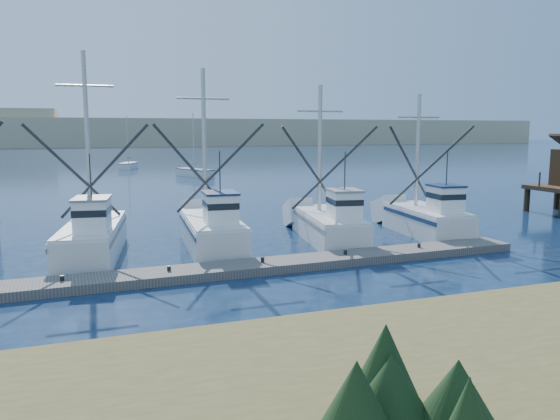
# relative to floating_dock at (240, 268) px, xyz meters

# --- Properties ---
(ground) EXTENTS (500.00, 500.00, 0.00)m
(ground) POSITION_rel_floating_dock_xyz_m (6.27, -5.20, -0.18)
(ground) COLOR #0C1C35
(ground) RESTS_ON ground
(floating_dock) EXTENTS (27.64, 2.53, 0.37)m
(floating_dock) POSITION_rel_floating_dock_xyz_m (0.00, 0.00, 0.00)
(floating_dock) COLOR #66615B
(floating_dock) RESTS_ON ground
(dune_ridge) EXTENTS (360.00, 60.00, 10.00)m
(dune_ridge) POSITION_rel_floating_dock_xyz_m (6.27, 204.80, 4.82)
(dune_ridge) COLOR tan
(dune_ridge) RESTS_ON ground
(trawler_fleet) EXTENTS (27.72, 8.46, 9.73)m
(trawler_fleet) POSITION_rel_floating_dock_xyz_m (-0.53, 4.78, 0.79)
(trawler_fleet) COLOR silver
(trawler_fleet) RESTS_ON ground
(sailboat_near) EXTENTS (4.01, 6.62, 8.10)m
(sailboat_near) POSITION_rel_floating_dock_xyz_m (7.55, 48.02, 0.31)
(sailboat_near) COLOR silver
(sailboat_near) RESTS_ON ground
(sailboat_far) EXTENTS (3.30, 5.16, 8.10)m
(sailboat_far) POSITION_rel_floating_dock_xyz_m (0.66, 64.88, 0.32)
(sailboat_far) COLOR silver
(sailboat_far) RESTS_ON ground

